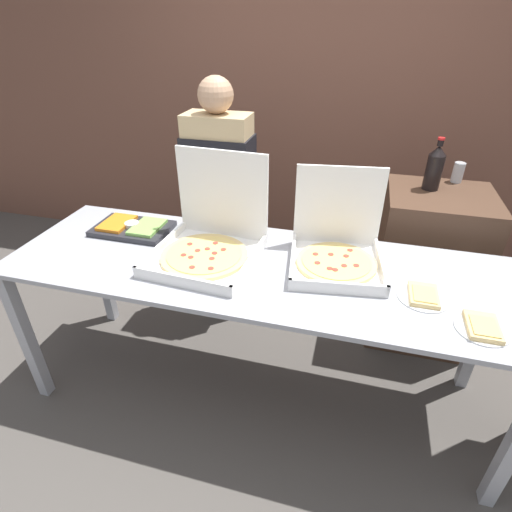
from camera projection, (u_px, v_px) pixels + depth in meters
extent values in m
plane|color=#514C47|center=(256.00, 387.00, 2.42)|extent=(16.00, 16.00, 0.00)
cube|color=brown|center=(313.00, 95.00, 3.09)|extent=(10.00, 0.06, 2.80)
cube|color=#A8AAB2|center=(256.00, 267.00, 1.97)|extent=(2.50, 0.81, 0.02)
cube|color=#A8AAB2|center=(27.00, 338.00, 2.17)|extent=(0.06, 0.06, 0.86)
cube|color=#A8AAB2|center=(102.00, 269.00, 2.75)|extent=(0.06, 0.06, 0.86)
cube|color=#A8AAB2|center=(480.00, 330.00, 2.22)|extent=(0.06, 0.06, 0.86)
cube|color=white|center=(205.00, 259.00, 1.99)|extent=(0.52, 0.52, 0.02)
cube|color=white|center=(181.00, 280.00, 1.78)|extent=(0.49, 0.05, 0.04)
cube|color=white|center=(162.00, 246.00, 2.04)|extent=(0.05, 0.49, 0.04)
cube|color=white|center=(250.00, 262.00, 1.91)|extent=(0.05, 0.49, 0.04)
cube|color=white|center=(222.00, 195.00, 2.07)|extent=(0.49, 0.05, 0.47)
cylinder|color=#E5C17A|center=(204.00, 256.00, 1.98)|extent=(0.43, 0.43, 0.02)
cylinder|color=#EFCC70|center=(204.00, 254.00, 1.97)|extent=(0.37, 0.37, 0.00)
cylinder|color=#C13D2D|center=(215.00, 253.00, 1.97)|extent=(0.03, 0.03, 0.00)
cylinder|color=#C13D2D|center=(223.00, 249.00, 2.00)|extent=(0.03, 0.03, 0.00)
cylinder|color=#C13D2D|center=(215.00, 243.00, 2.06)|extent=(0.03, 0.03, 0.00)
cylinder|color=#C13D2D|center=(207.00, 249.00, 2.01)|extent=(0.03, 0.03, 0.00)
cylinder|color=#C13D2D|center=(190.00, 244.00, 2.05)|extent=(0.03, 0.03, 0.00)
cylinder|color=#C13D2D|center=(198.00, 250.00, 1.99)|extent=(0.03, 0.03, 0.00)
cylinder|color=#C13D2D|center=(183.00, 255.00, 1.96)|extent=(0.03, 0.03, 0.00)
cylinder|color=#C13D2D|center=(191.00, 257.00, 1.94)|extent=(0.03, 0.03, 0.00)
cylinder|color=#C13D2D|center=(192.00, 267.00, 1.86)|extent=(0.03, 0.03, 0.00)
cylinder|color=#C13D2D|center=(211.00, 268.00, 1.85)|extent=(0.03, 0.03, 0.00)
cylinder|color=#C13D2D|center=(212.00, 258.00, 1.93)|extent=(0.03, 0.03, 0.00)
cube|color=white|center=(336.00, 266.00, 1.93)|extent=(0.49, 0.49, 0.02)
cube|color=white|center=(338.00, 286.00, 1.74)|extent=(0.43, 0.07, 0.04)
cube|color=white|center=(293.00, 258.00, 1.94)|extent=(0.07, 0.43, 0.04)
cube|color=white|center=(381.00, 264.00, 1.89)|extent=(0.07, 0.43, 0.04)
cube|color=white|center=(338.00, 206.00, 2.01)|extent=(0.43, 0.07, 0.41)
cylinder|color=#E5C17A|center=(336.00, 263.00, 1.92)|extent=(0.38, 0.38, 0.02)
cylinder|color=#EFCC70|center=(336.00, 261.00, 1.91)|extent=(0.33, 0.33, 0.00)
cylinder|color=#C13D2D|center=(356.00, 265.00, 1.87)|extent=(0.03, 0.03, 0.00)
cylinder|color=#C13D2D|center=(346.00, 256.00, 1.95)|extent=(0.03, 0.03, 0.00)
cylinder|color=#C13D2D|center=(350.00, 250.00, 2.00)|extent=(0.03, 0.03, 0.00)
cylinder|color=#C13D2D|center=(331.00, 254.00, 1.96)|extent=(0.03, 0.03, 0.00)
cylinder|color=#C13D2D|center=(315.00, 254.00, 1.96)|extent=(0.03, 0.03, 0.00)
cylinder|color=#C13D2D|center=(317.00, 263.00, 1.89)|extent=(0.03, 0.03, 0.00)
cylinder|color=#C13D2D|center=(330.00, 268.00, 1.85)|extent=(0.03, 0.03, 0.00)
cylinder|color=#C13D2D|center=(335.00, 270.00, 1.84)|extent=(0.03, 0.03, 0.00)
cylinder|color=#C13D2D|center=(344.00, 266.00, 1.87)|extent=(0.03, 0.03, 0.00)
cylinder|color=white|center=(423.00, 297.00, 1.73)|extent=(0.22, 0.22, 0.01)
cube|color=#E5C17A|center=(424.00, 295.00, 1.72)|extent=(0.12, 0.17, 0.02)
cube|color=#EFCC70|center=(425.00, 294.00, 1.71)|extent=(0.09, 0.12, 0.01)
cylinder|color=white|center=(482.00, 329.00, 1.55)|extent=(0.20, 0.20, 0.01)
cube|color=#E5C17A|center=(483.00, 326.00, 1.55)|extent=(0.12, 0.17, 0.02)
cube|color=#EFCC70|center=(485.00, 326.00, 1.53)|extent=(0.09, 0.12, 0.01)
cube|color=#28282D|center=(133.00, 229.00, 2.26)|extent=(0.42, 0.26, 0.03)
cube|color=orange|center=(117.00, 223.00, 2.27)|extent=(0.15, 0.21, 0.02)
cube|color=#8CC65B|center=(147.00, 227.00, 2.22)|extent=(0.15, 0.21, 0.02)
cylinder|color=white|center=(132.00, 224.00, 2.24)|extent=(0.08, 0.08, 0.02)
cube|color=#4C3323|center=(424.00, 268.00, 2.60)|extent=(0.61, 0.56, 1.03)
cylinder|color=black|center=(433.00, 172.00, 2.35)|extent=(0.10, 0.10, 0.21)
cone|color=black|center=(439.00, 151.00, 2.28)|extent=(0.10, 0.10, 0.05)
cylinder|color=black|center=(441.00, 143.00, 2.26)|extent=(0.03, 0.03, 0.04)
cylinder|color=red|center=(442.00, 139.00, 2.25)|extent=(0.04, 0.04, 0.01)
cylinder|color=silver|center=(458.00, 172.00, 2.47)|extent=(0.07, 0.07, 0.12)
cylinder|color=silver|center=(461.00, 163.00, 2.44)|extent=(0.06, 0.06, 0.00)
cube|color=#473D33|center=(224.00, 263.00, 2.88)|extent=(0.28, 0.20, 0.79)
cube|color=#D1B27F|center=(219.00, 167.00, 2.51)|extent=(0.40, 0.22, 0.65)
cube|color=black|center=(220.00, 175.00, 2.54)|extent=(0.42, 0.24, 0.49)
sphere|color=tan|center=(216.00, 95.00, 2.29)|extent=(0.21, 0.21, 0.21)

